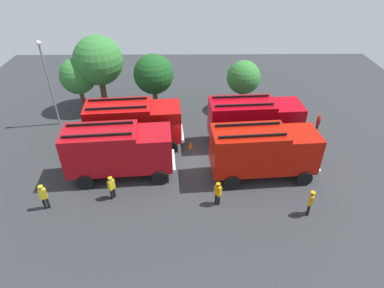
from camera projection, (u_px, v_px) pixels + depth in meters
ground_plane at (192, 159)px, 24.33m from camera, size 46.63×46.63×0.00m
fire_truck_0 at (118, 150)px, 21.65m from camera, size 7.38×3.25×3.88m
fire_truck_1 at (263, 150)px, 21.60m from camera, size 7.37×3.21×3.88m
fire_truck_2 at (134, 122)px, 24.59m from camera, size 7.38×3.25×3.88m
fire_truck_3 at (254, 120)px, 24.95m from camera, size 7.35×3.15×3.88m
firefighter_0 at (112, 187)px, 20.42m from camera, size 0.45×0.48×1.69m
firefighter_1 at (318, 123)px, 27.01m from camera, size 0.35×0.47×1.60m
firefighter_2 at (44, 196)px, 19.63m from camera, size 0.48×0.38×1.80m
firefighter_3 at (311, 202)px, 19.23m from camera, size 0.39×0.48×1.79m
firefighter_4 at (218, 193)px, 20.00m from camera, size 0.48×0.46×1.67m
tree_0 at (78, 76)px, 28.90m from camera, size 3.21×3.21×4.98m
tree_1 at (98, 61)px, 28.69m from camera, size 4.37×4.37×6.77m
tree_2 at (154, 74)px, 28.44m from camera, size 3.51×3.51×5.44m
tree_3 at (243, 78)px, 29.14m from camera, size 3.02×3.02×4.69m
traffic_cone_0 at (191, 144)px, 25.47m from camera, size 0.39×0.39×0.55m
lamppost at (48, 79)px, 26.21m from camera, size 0.36×0.36×7.33m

